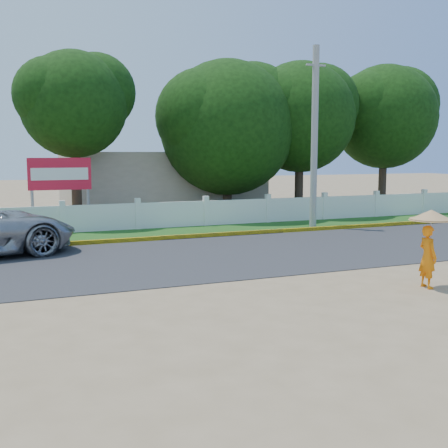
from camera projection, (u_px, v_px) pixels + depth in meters
name	position (u px, v px, depth m)	size (l,w,h in m)	color
ground	(258.00, 290.00, 12.89)	(120.00, 120.00, 0.00)	#9E8460
road	(192.00, 257.00, 17.01)	(60.00, 7.00, 0.02)	#38383A
grass_verge	(147.00, 234.00, 21.81)	(60.00, 3.50, 0.03)	#2D601E
curb	(159.00, 238.00, 20.25)	(40.00, 0.18, 0.16)	yellow
fence	(138.00, 216.00, 23.07)	(40.00, 0.10, 1.10)	silver
building_near	(161.00, 182.00, 30.32)	(10.00, 6.00, 3.20)	#B7AD99
utility_pole	(314.00, 138.00, 23.37)	(0.28, 0.28, 7.53)	gray
monk_with_parasol	(429.00, 237.00, 12.98)	(1.01, 1.01, 1.83)	orange
billboard	(60.00, 178.00, 22.76)	(2.50, 0.13, 2.95)	gray
tree_row	(224.00, 120.00, 27.13)	(33.65, 6.87, 8.03)	#473828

